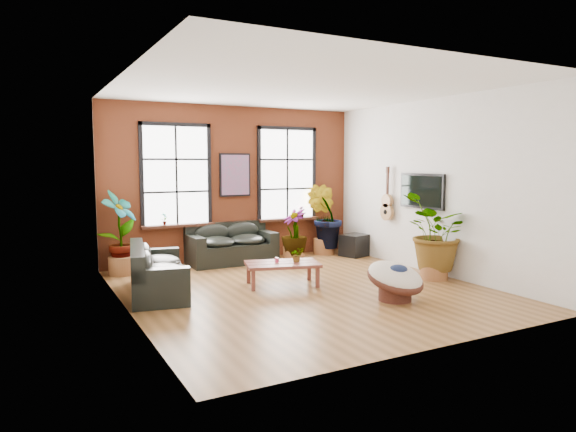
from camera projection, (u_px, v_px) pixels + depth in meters
name	position (u px, v px, depth m)	size (l,w,h in m)	color
room	(300.00, 190.00, 9.00)	(6.04, 6.54, 3.54)	brown
sofa_back	(230.00, 245.00, 11.45)	(1.95, 0.97, 0.89)	black
sofa_left	(155.00, 272.00, 8.73)	(1.25, 2.22, 0.83)	black
coffee_table	(282.00, 265.00, 9.32)	(1.46, 1.07, 0.51)	brown
papasan_chair	(395.00, 279.00, 8.30)	(1.06, 1.07, 0.69)	#4A231A
poster	(235.00, 175.00, 11.65)	(0.74, 0.06, 0.98)	black
tv_wall_unit	(411.00, 195.00, 10.78)	(0.13, 1.86, 1.20)	black
media_box	(355.00, 245.00, 12.27)	(0.75, 0.68, 0.52)	black
pot_back_left	(121.00, 266.00, 10.23)	(0.51, 0.51, 0.36)	brown
pot_back_right	(324.00, 246.00, 12.57)	(0.65, 0.65, 0.38)	brown
pot_right_wall	(434.00, 269.00, 9.84)	(0.57, 0.57, 0.39)	brown
pot_mid	(294.00, 254.00, 11.57)	(0.61, 0.61, 0.35)	brown
floor_plant_back_left	(120.00, 229.00, 10.19)	(0.81, 0.55, 1.54)	#134A16
floor_plant_back_right	(324.00, 216.00, 12.47)	(0.85, 0.69, 1.55)	#134A16
floor_plant_right_wall	(437.00, 233.00, 9.75)	(1.34, 1.16, 1.49)	#134A16
floor_plant_mid	(294.00, 232.00, 11.48)	(0.59, 0.59, 1.06)	#134A16
table_plant	(297.00, 255.00, 9.37)	(0.24, 0.21, 0.26)	#134A16
sill_plant_left	(164.00, 219.00, 10.93)	(0.14, 0.10, 0.27)	#134A16
sill_plant_right	(301.00, 212.00, 12.49)	(0.15, 0.15, 0.27)	#134A16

